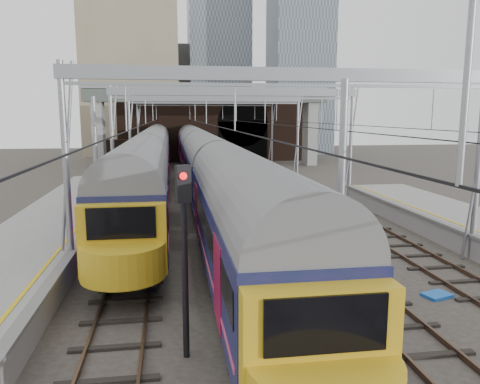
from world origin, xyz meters
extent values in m
plane|color=#38332D|center=(0.00, 0.00, 0.00)|extent=(160.00, 160.00, 0.00)
cube|color=slate|center=(-8.15, 2.50, 1.05)|extent=(0.35, 55.00, 0.12)
cube|color=gold|center=(-8.65, 2.50, 1.11)|extent=(0.12, 55.00, 0.01)
cube|color=#4C3828|center=(-6.72, 15.00, 0.09)|extent=(0.08, 80.00, 0.16)
cube|color=#4C3828|center=(-5.28, 15.00, 0.09)|extent=(0.08, 80.00, 0.16)
cube|color=black|center=(-6.00, 15.00, 0.01)|extent=(2.40, 80.00, 0.14)
cube|color=#4C3828|center=(-2.72, 15.00, 0.09)|extent=(0.08, 80.00, 0.16)
cube|color=#4C3828|center=(-1.28, 15.00, 0.09)|extent=(0.08, 80.00, 0.16)
cube|color=black|center=(-2.00, 15.00, 0.01)|extent=(2.40, 80.00, 0.14)
cube|color=#4C3828|center=(1.28, 15.00, 0.09)|extent=(0.08, 80.00, 0.16)
cube|color=#4C3828|center=(2.72, 15.00, 0.09)|extent=(0.08, 80.00, 0.16)
cube|color=black|center=(2.00, 15.00, 0.01)|extent=(2.40, 80.00, 0.14)
cube|color=#4C3828|center=(5.28, 15.00, 0.09)|extent=(0.08, 80.00, 0.16)
cube|color=#4C3828|center=(6.72, 15.00, 0.09)|extent=(0.08, 80.00, 0.16)
cube|color=black|center=(6.00, 15.00, 0.01)|extent=(2.40, 80.00, 0.14)
cylinder|color=gray|center=(-8.20, 8.00, 4.00)|extent=(0.24, 0.24, 8.00)
cylinder|color=gray|center=(8.20, 8.00, 4.00)|extent=(0.24, 0.24, 8.00)
cube|color=gray|center=(0.00, 8.00, 7.60)|extent=(16.80, 0.28, 0.50)
cylinder|color=gray|center=(-8.20, 22.00, 4.00)|extent=(0.24, 0.24, 8.00)
cylinder|color=gray|center=(8.20, 22.00, 4.00)|extent=(0.24, 0.24, 8.00)
cube|color=gray|center=(0.00, 22.00, 7.60)|extent=(16.80, 0.28, 0.50)
cylinder|color=gray|center=(-8.20, 36.00, 4.00)|extent=(0.24, 0.24, 8.00)
cylinder|color=gray|center=(8.20, 36.00, 4.00)|extent=(0.24, 0.24, 8.00)
cube|color=gray|center=(0.00, 36.00, 7.60)|extent=(16.80, 0.28, 0.50)
cylinder|color=gray|center=(-8.20, 48.00, 4.00)|extent=(0.24, 0.24, 8.00)
cylinder|color=gray|center=(8.20, 48.00, 4.00)|extent=(0.24, 0.24, 8.00)
cube|color=gray|center=(0.00, 48.00, 7.60)|extent=(16.80, 0.28, 0.50)
cube|color=black|center=(-6.00, 15.00, 5.50)|extent=(0.03, 80.00, 0.03)
cube|color=black|center=(-2.00, 15.00, 5.50)|extent=(0.03, 80.00, 0.03)
cube|color=black|center=(2.00, 15.00, 5.50)|extent=(0.03, 80.00, 0.03)
cube|color=black|center=(6.00, 15.00, 5.50)|extent=(0.03, 80.00, 0.03)
cube|color=black|center=(2.00, 52.00, 4.50)|extent=(26.00, 2.00, 9.00)
cube|color=black|center=(5.00, 50.98, 2.60)|extent=(6.50, 0.10, 5.20)
cylinder|color=black|center=(5.00, 50.98, 5.20)|extent=(6.50, 0.10, 6.50)
cube|color=black|center=(-10.00, 51.00, 1.50)|extent=(6.00, 1.50, 3.00)
cube|color=gray|center=(-12.50, 46.00, 4.10)|extent=(1.20, 2.50, 8.20)
cube|color=gray|center=(12.50, 46.00, 4.10)|extent=(1.20, 2.50, 8.20)
cube|color=#4A534C|center=(0.00, 46.00, 8.20)|extent=(28.00, 3.00, 1.40)
cube|color=gray|center=(0.00, 46.00, 9.10)|extent=(28.00, 3.00, 0.30)
cube|color=tan|center=(-10.00, 66.00, 11.00)|extent=(14.00, 12.00, 22.00)
cube|color=#4C5660|center=(4.00, 72.00, 16.00)|extent=(10.00, 10.00, 32.00)
cube|color=gray|center=(-2.00, 80.00, 9.00)|extent=(18.00, 14.00, 18.00)
cube|color=black|center=(-2.00, 29.86, 0.35)|extent=(2.18, 64.66, 0.70)
cube|color=#121E40|center=(-2.00, 29.86, 2.24)|extent=(2.78, 64.66, 2.48)
cylinder|color=slate|center=(-2.00, 29.86, 3.48)|extent=(2.72, 64.16, 2.72)
cube|color=black|center=(-2.00, 29.86, 2.64)|extent=(2.80, 63.46, 0.74)
cube|color=#D8436D|center=(-2.00, 29.86, 1.55)|extent=(2.80, 63.66, 0.12)
cube|color=gold|center=(-2.00, -2.62, 2.14)|extent=(2.72, 0.60, 2.28)
cube|color=black|center=(-2.00, -2.79, 2.74)|extent=(2.08, 0.08, 0.99)
cube|color=black|center=(-6.00, 29.89, 0.35)|extent=(2.22, 49.27, 0.70)
cube|color=#121E40|center=(-6.00, 29.89, 2.26)|extent=(2.83, 49.27, 2.52)
cylinder|color=slate|center=(-6.00, 29.89, 3.52)|extent=(2.77, 48.77, 2.77)
cube|color=black|center=(-6.00, 29.89, 2.67)|extent=(2.85, 48.07, 0.76)
cube|color=#D8436D|center=(-6.00, 29.89, 1.56)|extent=(2.85, 48.27, 0.12)
cube|color=gold|center=(-6.00, 5.10, 2.16)|extent=(2.77, 0.60, 2.32)
cube|color=black|center=(-6.00, 4.93, 2.77)|extent=(2.12, 0.08, 1.01)
cylinder|color=black|center=(-4.15, 1.54, 2.39)|extent=(0.16, 0.16, 4.79)
cube|color=black|center=(-4.15, 1.36, 4.49)|extent=(0.39, 0.28, 0.90)
sphere|color=red|center=(-4.15, 1.24, 4.69)|extent=(0.18, 0.18, 0.18)
cube|color=blue|center=(0.30, 5.82, 0.04)|extent=(0.77, 0.58, 0.09)
cube|color=blue|center=(3.12, 9.02, 0.05)|extent=(0.90, 0.69, 0.10)
cube|color=blue|center=(4.40, 4.28, 0.05)|extent=(1.06, 0.89, 0.11)
camera|label=1|loc=(-4.43, -9.63, 6.10)|focal=35.00mm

